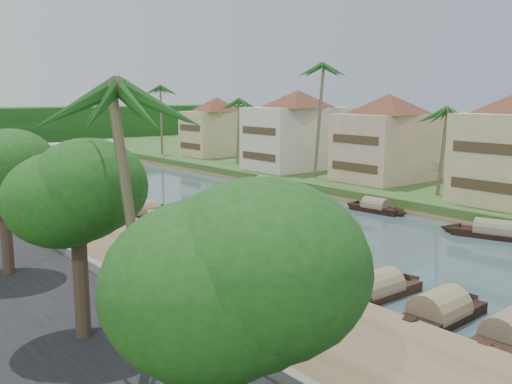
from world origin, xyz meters
TOP-DOWN VIEW (x-y plane):
  - ground at (0.00, 0.00)m, footprint 220.00×220.00m
  - left_bank at (-16.00, 20.00)m, footprint 10.00×180.00m
  - right_bank at (19.00, 20.00)m, footprint 16.00×180.00m
  - retaining_wall at (-20.20, 20.00)m, footprint 0.40×180.00m
  - far_right_fill at (56.00, 20.00)m, footprint 60.00×220.00m
  - bridge at (0.00, 72.00)m, footprint 28.00×4.00m
  - building_mid at (19.99, 14.00)m, footprint 14.11×14.11m
  - building_far at (18.99, 28.00)m, footprint 15.59×15.59m
  - building_distant at (19.99, 48.00)m, footprint 12.62×12.62m
  - sampan_0 at (-8.34, -15.70)m, footprint 8.47×2.21m
  - sampan_1 at (-8.76, -12.27)m, footprint 8.12×2.35m
  - sampan_2 at (-8.53, -8.23)m, footprint 8.09×1.89m
  - sampan_3 at (-9.84, -4.03)m, footprint 8.31×3.80m
  - sampan_4 at (-9.84, -0.83)m, footprint 7.78×3.33m
  - sampan_5 at (-8.71, 3.83)m, footprint 7.86×3.05m
  - sampan_6 at (-8.71, 5.89)m, footprint 7.95×2.79m
  - sampan_7 at (-9.25, 7.85)m, footprint 8.27×3.06m
  - sampan_8 at (-7.99, 10.72)m, footprint 7.17×3.60m
  - sampan_9 at (-9.09, 13.31)m, footprint 9.02×5.31m
  - sampan_10 at (-8.81, 18.16)m, footprint 7.61×2.23m
  - sampan_11 at (-8.12, 26.20)m, footprint 8.40×3.89m
  - sampan_12 at (-9.82, 27.20)m, footprint 7.72×2.93m
  - sampan_13 at (-10.04, 30.09)m, footprint 8.14×4.15m
  - sampan_14 at (8.83, -5.34)m, footprint 4.23×8.45m
  - sampan_15 at (9.33, 6.66)m, footprint 2.11×7.05m
  - sampan_16 at (9.39, 22.60)m, footprint 2.30×9.19m
  - canoe_1 at (-9.43, -2.48)m, footprint 4.41×0.79m
  - canoe_2 at (-6.16, 18.48)m, footprint 5.32×2.07m
  - palm_1 at (16.00, 4.44)m, footprint 3.20×3.20m
  - palm_2 at (15.00, 20.34)m, footprint 3.20×3.20m
  - palm_3 at (16.00, 37.11)m, footprint 3.20×3.20m
  - palm_4 at (-23.00, -9.43)m, footprint 3.20×3.20m
  - palm_7 at (14.00, 55.11)m, footprint 3.20×3.20m
  - tree_0 at (-24.00, -16.40)m, footprint 5.43×5.43m
  - tree_1 at (-24.00, -6.21)m, footprint 4.51×4.51m
  - tree_2 at (-24.00, 4.05)m, footprint 4.66×4.66m
  - tree_6 at (24.00, 30.99)m, footprint 3.96×3.96m
  - person_near at (-15.94, -2.17)m, footprint 0.64×0.66m
  - person_far at (-14.66, 12.16)m, footprint 1.00×1.00m

SIDE VIEW (x-z plane):
  - ground at x=0.00m, z-range 0.00..0.00m
  - canoe_1 at x=-9.43m, z-range -0.26..0.46m
  - canoe_2 at x=-6.16m, z-range -0.29..0.49m
  - left_bank at x=-16.00m, z-range 0.00..0.80m
  - sampan_12 at x=-9.82m, z-range -0.53..1.33m
  - sampan_15 at x=9.33m, z-range -0.55..1.36m
  - sampan_14 at x=8.83m, z-range -0.62..1.44m
  - sampan_10 at x=-8.81m, z-range -0.63..1.46m
  - sampan_2 at x=-8.53m, z-range -0.66..1.49m
  - sampan_7 at x=-9.25m, z-range -0.67..1.50m
  - sampan_4 at x=-9.84m, z-range -0.67..1.50m
  - sampan_8 at x=-7.99m, z-range -0.67..1.50m
  - sampan_3 at x=-9.84m, z-range -0.68..1.51m
  - sampan_13 at x=-10.04m, z-range -0.68..1.52m
  - sampan_16 at x=9.39m, z-range -0.69..1.52m
  - sampan_0 at x=-8.34m, z-range -0.69..1.52m
  - sampan_9 at x=-9.09m, z-range -0.73..1.56m
  - sampan_6 at x=-8.71m, z-range -0.74..1.58m
  - sampan_11 at x=-8.12m, z-range -0.75..1.59m
  - sampan_1 at x=-8.76m, z-range -0.77..1.61m
  - sampan_5 at x=-8.71m, z-range -0.79..1.63m
  - far_right_fill at x=56.00m, z-range 0.00..1.15m
  - right_bank at x=19.00m, z-range 0.00..1.20m
  - retaining_wall at x=-20.20m, z-range 0.80..1.90m
  - person_near at x=-15.94m, z-range 0.80..2.32m
  - person_far at x=-14.66m, z-range 0.80..2.43m
  - bridge at x=0.00m, z-range 0.52..2.92m
  - building_distant at x=19.99m, z-range 1.28..10.48m
  - building_mid at x=19.99m, z-range 1.28..10.98m
  - tree_0 at x=-24.00m, z-range 2.74..10.02m
  - building_far at x=18.99m, z-range 1.28..11.48m
  - tree_6 at x=24.00m, z-range 3.06..10.33m
  - tree_2 at x=-24.00m, z-range 3.13..10.62m
  - tree_1 at x=-24.00m, z-range 3.24..10.87m
  - palm_1 at x=16.00m, z-range 4.36..14.12m
  - palm_3 at x=16.00m, z-range 4.64..15.02m
  - palm_4 at x=-23.00m, z-range 5.27..16.55m
  - palm_7 at x=14.00m, z-range 5.58..17.97m
  - palm_2 at x=15.00m, z-range 6.56..21.10m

